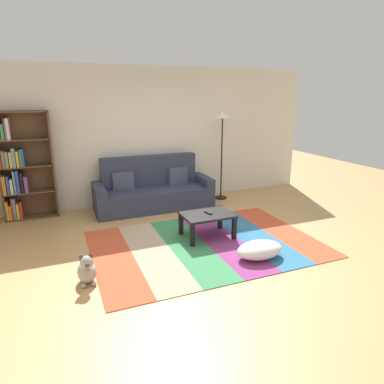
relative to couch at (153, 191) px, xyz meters
The scene contains 10 objects.
ground_plane 2.07m from the couch, 82.25° to the right, with size 14.00×14.00×0.00m, color tan.
back_wall 1.18m from the couch, 62.41° to the left, with size 6.80×0.10×2.70m, color silver.
rug 2.02m from the couch, 83.08° to the right, with size 3.28×2.29×0.01m.
couch is the anchor object (origin of this frame).
bookshelf 2.39m from the couch, behind, with size 0.90×0.28×1.90m.
coffee_table 1.78m from the couch, 78.04° to the right, with size 0.77×0.56×0.38m.
pouf 2.78m from the couch, 74.74° to the right, with size 0.66×0.40×0.23m, color white.
dog 2.86m from the couch, 121.78° to the right, with size 0.22×0.35×0.40m.
standing_lamp 1.94m from the couch, ahead, with size 0.32×0.32×1.84m.
tv_remote 1.78m from the couch, 77.36° to the right, with size 0.04×0.15×0.02m, color black.
Camera 1 is at (-1.99, -4.20, 2.15)m, focal length 31.81 mm.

